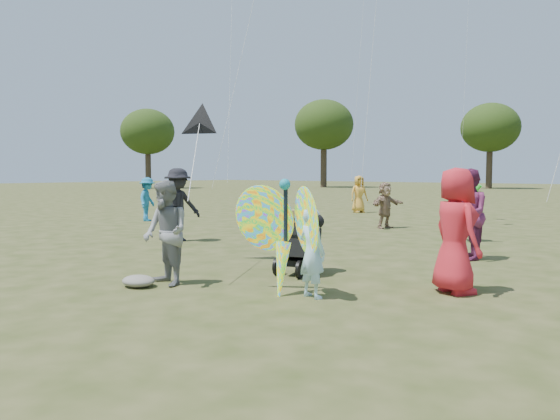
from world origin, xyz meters
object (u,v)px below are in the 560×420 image
(crowd_i, at_px, (147,199))
(crowd_d, at_px, (385,205))
(jogging_stroller, at_px, (303,238))
(adult_man, at_px, (166,233))
(crowd_a, at_px, (456,231))
(crowd_e, at_px, (468,214))
(butterfly_kite, at_px, (284,235))
(crowd_g, at_px, (359,194))
(crowd_b, at_px, (178,205))
(child_girl, at_px, (312,253))
(alien_kite, at_px, (461,203))

(crowd_i, bearing_deg, crowd_d, -99.98)
(crowd_i, height_order, jogging_stroller, crowd_i)
(adult_man, height_order, crowd_a, crowd_a)
(crowd_d, bearing_deg, crowd_e, -123.44)
(adult_man, relative_size, butterfly_kite, 0.88)
(crowd_g, bearing_deg, crowd_b, -139.65)
(child_girl, distance_m, crowd_a, 2.09)
(jogging_stroller, bearing_deg, crowd_b, 145.85)
(crowd_i, bearing_deg, jogging_stroller, -145.83)
(crowd_g, xyz_separation_m, jogging_stroller, (6.63, -12.60, -0.17))
(crowd_g, bearing_deg, crowd_d, -109.30)
(adult_man, xyz_separation_m, crowd_e, (2.62, 5.35, 0.09))
(adult_man, bearing_deg, jogging_stroller, 77.44)
(child_girl, height_order, crowd_a, crowd_a)
(crowd_a, distance_m, crowd_g, 15.44)
(crowd_d, bearing_deg, adult_man, -158.35)
(crowd_e, bearing_deg, butterfly_kite, -38.90)
(child_girl, distance_m, crowd_b, 6.78)
(jogging_stroller, bearing_deg, crowd_e, 45.71)
(alien_kite, bearing_deg, crowd_a, -69.20)
(jogging_stroller, bearing_deg, child_girl, -66.61)
(butterfly_kite, bearing_deg, crowd_b, 153.58)
(child_girl, distance_m, crowd_g, 15.98)
(crowd_e, bearing_deg, crowd_b, -102.96)
(adult_man, height_order, alien_kite, alien_kite)
(crowd_e, bearing_deg, adult_man, -54.42)
(crowd_a, relative_size, butterfly_kite, 0.97)
(crowd_d, relative_size, jogging_stroller, 1.26)
(jogging_stroller, height_order, alien_kite, alien_kite)
(crowd_e, height_order, crowd_g, crowd_e)
(crowd_i, relative_size, alien_kite, 0.88)
(child_girl, bearing_deg, crowd_b, -13.70)
(adult_man, height_order, crowd_d, adult_man)
(crowd_a, bearing_deg, child_girl, 81.42)
(crowd_a, height_order, crowd_d, crowd_a)
(adult_man, bearing_deg, crowd_i, 158.11)
(crowd_d, bearing_deg, crowd_b, 171.04)
(crowd_e, xyz_separation_m, butterfly_kite, (-0.87, -4.66, -0.06))
(child_girl, xyz_separation_m, alien_kite, (-0.77, 7.24, 0.35))
(crowd_a, relative_size, jogging_stroller, 1.59)
(crowd_b, bearing_deg, crowd_g, 18.44)
(crowd_d, bearing_deg, crowd_i, 124.86)
(crowd_a, relative_size, crowd_e, 1.00)
(crowd_g, xyz_separation_m, butterfly_kite, (7.36, -14.01, 0.05))
(crowd_e, bearing_deg, crowd_a, -10.65)
(crowd_a, distance_m, jogging_stroller, 2.60)
(crowd_d, xyz_separation_m, jogging_stroller, (2.61, -7.58, -0.10))
(jogging_stroller, relative_size, alien_kite, 0.65)
(crowd_g, height_order, alien_kite, alien_kite)
(alien_kite, bearing_deg, crowd_i, -172.03)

